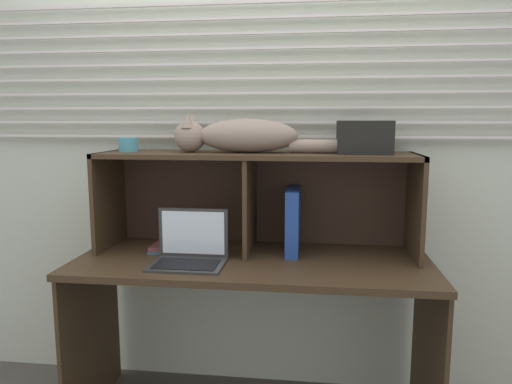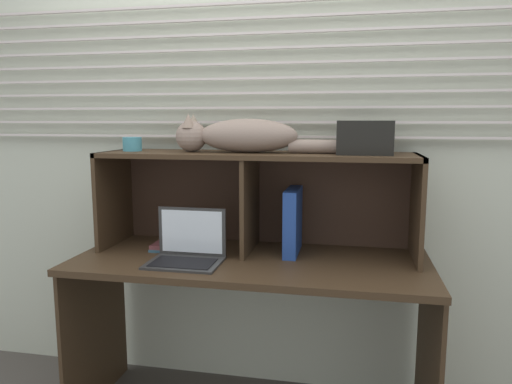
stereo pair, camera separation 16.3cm
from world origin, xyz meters
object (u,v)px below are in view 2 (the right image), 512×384
Objects in this scene: laptop at (187,251)px; small_basket at (132,144)px; book_stack at (173,243)px; cat at (240,136)px; storage_box at (365,137)px; binder_upright at (293,221)px.

small_basket reaches higher than laptop.
cat is at bearing 0.92° from book_stack.
laptop is 0.93m from storage_box.
binder_upright is at bearing 0.53° from book_stack.
laptop is at bearing -152.18° from binder_upright.
laptop is 1.03× the size of binder_upright.
small_basket is at bearing 180.00° from cat.
laptop is 1.26× the size of book_stack.
binder_upright reaches higher than laptop.
cat is at bearing 180.00° from storage_box.
small_basket is (-0.35, 0.23, 0.45)m from laptop.
binder_upright is 0.50m from storage_box.
small_basket is at bearing 146.71° from laptop.
cat is at bearing 0.00° from small_basket.
book_stack is at bearing -179.08° from cat.
laptop is at bearing -128.78° from cat.
binder_upright is 3.35× the size of small_basket.
storage_box is at bearing 0.00° from binder_upright.
cat is 3.18× the size of book_stack.
small_basket reaches higher than book_stack.
cat is 8.77× the size of small_basket.
laptop is 0.62m from small_basket.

